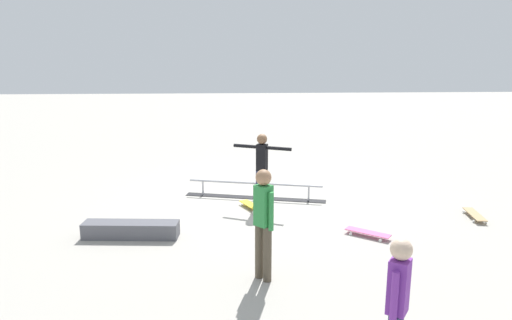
{
  "coord_description": "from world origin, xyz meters",
  "views": [
    {
      "loc": [
        0.69,
        10.01,
        3.15
      ],
      "look_at": [
        0.12,
        0.61,
        1.0
      ],
      "focal_mm": 32.04,
      "sensor_mm": 36.0,
      "label": 1
    }
  ],
  "objects_px": {
    "skateboard_main": "(252,206)",
    "bystander_purple_shirt": "(397,304)",
    "skate_ledge": "(131,230)",
    "bystander_green_shirt": "(263,219)",
    "loose_skateboard_natural": "(475,214)",
    "loose_skateboard_pink": "(368,233)",
    "grind_rail": "(255,191)",
    "skater_main": "(262,165)"
  },
  "relations": [
    {
      "from": "grind_rail",
      "to": "skate_ledge",
      "type": "height_order",
      "value": "grind_rail"
    },
    {
      "from": "grind_rail",
      "to": "bystander_green_shirt",
      "type": "relative_size",
      "value": 1.94
    },
    {
      "from": "skater_main",
      "to": "bystander_green_shirt",
      "type": "height_order",
      "value": "bystander_green_shirt"
    },
    {
      "from": "loose_skateboard_pink",
      "to": "loose_skateboard_natural",
      "type": "distance_m",
      "value": 2.54
    },
    {
      "from": "skater_main",
      "to": "loose_skateboard_natural",
      "type": "relative_size",
      "value": 1.92
    },
    {
      "from": "loose_skateboard_natural",
      "to": "grind_rail",
      "type": "bearing_deg",
      "value": 78.17
    },
    {
      "from": "skate_ledge",
      "to": "skater_main",
      "type": "height_order",
      "value": "skater_main"
    },
    {
      "from": "skater_main",
      "to": "skate_ledge",
      "type": "bearing_deg",
      "value": 56.61
    },
    {
      "from": "skate_ledge",
      "to": "loose_skateboard_pink",
      "type": "bearing_deg",
      "value": 176.95
    },
    {
      "from": "grind_rail",
      "to": "loose_skateboard_pink",
      "type": "height_order",
      "value": "grind_rail"
    },
    {
      "from": "skate_ledge",
      "to": "bystander_purple_shirt",
      "type": "bearing_deg",
      "value": 130.47
    },
    {
      "from": "grind_rail",
      "to": "skate_ledge",
      "type": "xyz_separation_m",
      "value": [
        2.33,
        2.16,
        -0.02
      ]
    },
    {
      "from": "grind_rail",
      "to": "bystander_green_shirt",
      "type": "xyz_separation_m",
      "value": [
        0.1,
        3.86,
        0.76
      ]
    },
    {
      "from": "skater_main",
      "to": "loose_skateboard_natural",
      "type": "distance_m",
      "value": 4.37
    },
    {
      "from": "skate_ledge",
      "to": "bystander_green_shirt",
      "type": "relative_size",
      "value": 1.03
    },
    {
      "from": "grind_rail",
      "to": "loose_skateboard_pink",
      "type": "relative_size",
      "value": 4.19
    },
    {
      "from": "skate_ledge",
      "to": "bystander_green_shirt",
      "type": "xyz_separation_m",
      "value": [
        -2.23,
        1.7,
        0.78
      ]
    },
    {
      "from": "skateboard_main",
      "to": "bystander_purple_shirt",
      "type": "relative_size",
      "value": 0.53
    },
    {
      "from": "grind_rail",
      "to": "bystander_green_shirt",
      "type": "bearing_deg",
      "value": 102.43
    },
    {
      "from": "grind_rail",
      "to": "loose_skateboard_pink",
      "type": "distance_m",
      "value": 3.04
    },
    {
      "from": "skate_ledge",
      "to": "bystander_purple_shirt",
      "type": "relative_size",
      "value": 1.11
    },
    {
      "from": "skate_ledge",
      "to": "bystander_green_shirt",
      "type": "distance_m",
      "value": 2.91
    },
    {
      "from": "skater_main",
      "to": "skateboard_main",
      "type": "height_order",
      "value": "skater_main"
    },
    {
      "from": "bystander_purple_shirt",
      "to": "loose_skateboard_natural",
      "type": "relative_size",
      "value": 1.84
    },
    {
      "from": "skateboard_main",
      "to": "skate_ledge",
      "type": "bearing_deg",
      "value": -83.86
    },
    {
      "from": "skate_ledge",
      "to": "loose_skateboard_natural",
      "type": "distance_m",
      "value": 6.65
    },
    {
      "from": "skate_ledge",
      "to": "bystander_purple_shirt",
      "type": "xyz_separation_m",
      "value": [
        -3.33,
        3.91,
        0.71
      ]
    },
    {
      "from": "skater_main",
      "to": "bystander_purple_shirt",
      "type": "height_order",
      "value": "skater_main"
    },
    {
      "from": "skate_ledge",
      "to": "loose_skateboard_pink",
      "type": "distance_m",
      "value": 4.22
    },
    {
      "from": "skateboard_main",
      "to": "loose_skateboard_pink",
      "type": "bearing_deg",
      "value": 24.92
    },
    {
      "from": "skater_main",
      "to": "bystander_green_shirt",
      "type": "xyz_separation_m",
      "value": [
        0.22,
        3.27,
        0.01
      ]
    },
    {
      "from": "bystander_purple_shirt",
      "to": "loose_skateboard_pink",
      "type": "distance_m",
      "value": 3.87
    },
    {
      "from": "skater_main",
      "to": "skateboard_main",
      "type": "distance_m",
      "value": 0.89
    },
    {
      "from": "skateboard_main",
      "to": "loose_skateboard_natural",
      "type": "xyz_separation_m",
      "value": [
        -4.4,
        0.81,
        0.0
      ]
    },
    {
      "from": "skateboard_main",
      "to": "loose_skateboard_natural",
      "type": "relative_size",
      "value": 0.98
    },
    {
      "from": "skateboard_main",
      "to": "bystander_purple_shirt",
      "type": "xyz_separation_m",
      "value": [
        -1.11,
        5.3,
        0.78
      ]
    },
    {
      "from": "bystander_purple_shirt",
      "to": "skateboard_main",
      "type": "bearing_deg",
      "value": -132.94
    },
    {
      "from": "loose_skateboard_pink",
      "to": "skateboard_main",
      "type": "bearing_deg",
      "value": 178.19
    },
    {
      "from": "skate_ledge",
      "to": "skateboard_main",
      "type": "xyz_separation_m",
      "value": [
        -2.23,
        -1.39,
        -0.07
      ]
    },
    {
      "from": "skateboard_main",
      "to": "loose_skateboard_natural",
      "type": "bearing_deg",
      "value": 53.69
    },
    {
      "from": "loose_skateboard_natural",
      "to": "skate_ledge",
      "type": "bearing_deg",
      "value": 103.38
    },
    {
      "from": "skate_ledge",
      "to": "bystander_green_shirt",
      "type": "height_order",
      "value": "bystander_green_shirt"
    }
  ]
}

